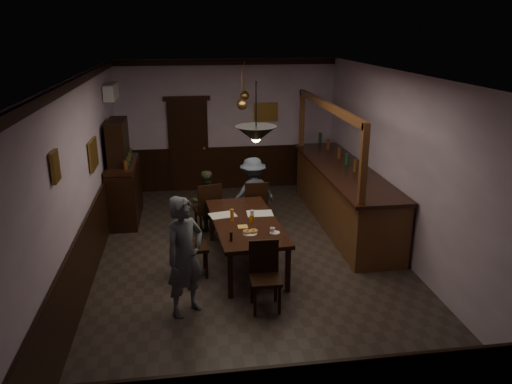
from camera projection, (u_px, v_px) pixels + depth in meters
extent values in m
cube|color=#2D2621|center=(250.00, 261.00, 8.21)|extent=(5.00, 8.00, 0.01)
cube|color=white|center=(250.00, 75.00, 7.27)|extent=(5.00, 8.00, 0.01)
cube|color=#A993AB|center=(227.00, 126.00, 11.50)|extent=(5.00, 0.01, 3.00)
cube|color=#A993AB|center=(316.00, 312.00, 3.98)|extent=(5.00, 0.01, 3.00)
cube|color=#A993AB|center=(83.00, 180.00, 7.40)|extent=(0.01, 8.00, 3.00)
cube|color=#A993AB|center=(403.00, 167.00, 8.08)|extent=(0.01, 8.00, 3.00)
cube|color=black|center=(245.00, 222.00, 7.91)|extent=(1.15, 2.26, 0.06)
cube|color=black|center=(230.00, 276.00, 7.00)|extent=(0.07, 0.07, 0.69)
cube|color=black|center=(288.00, 270.00, 7.17)|extent=(0.07, 0.07, 0.69)
cube|color=black|center=(211.00, 223.00, 8.89)|extent=(0.07, 0.07, 0.69)
cube|color=black|center=(257.00, 219.00, 9.06)|extent=(0.07, 0.07, 0.69)
cube|color=black|center=(207.00, 210.00, 9.15)|extent=(0.53, 0.53, 0.05)
cube|color=black|center=(210.00, 199.00, 8.89)|extent=(0.44, 0.14, 0.52)
cube|color=black|center=(214.00, 218.00, 9.45)|extent=(0.04, 0.04, 0.45)
cube|color=black|center=(196.00, 220.00, 9.32)|extent=(0.04, 0.04, 0.45)
cube|color=black|center=(220.00, 224.00, 9.13)|extent=(0.04, 0.04, 0.45)
cube|color=black|center=(201.00, 227.00, 9.01)|extent=(0.04, 0.04, 0.45)
cube|color=black|center=(255.00, 207.00, 9.33)|extent=(0.43, 0.43, 0.05)
cube|color=black|center=(257.00, 196.00, 9.07)|extent=(0.43, 0.05, 0.51)
cube|color=black|center=(263.00, 215.00, 9.60)|extent=(0.04, 0.04, 0.44)
cube|color=black|center=(245.00, 216.00, 9.55)|extent=(0.04, 0.04, 0.44)
cube|color=black|center=(266.00, 222.00, 9.27)|extent=(0.04, 0.04, 0.44)
cube|color=black|center=(247.00, 223.00, 9.23)|extent=(0.04, 0.04, 0.44)
cube|color=black|center=(266.00, 280.00, 6.70)|extent=(0.41, 0.41, 0.05)
cube|color=black|center=(264.00, 256.00, 6.79)|extent=(0.41, 0.05, 0.48)
cube|color=black|center=(255.00, 302.00, 6.60)|extent=(0.04, 0.04, 0.42)
cube|color=black|center=(279.00, 300.00, 6.64)|extent=(0.04, 0.04, 0.42)
cube|color=black|center=(252.00, 289.00, 6.91)|extent=(0.04, 0.04, 0.42)
cube|color=black|center=(275.00, 288.00, 6.95)|extent=(0.04, 0.04, 0.42)
cube|color=black|center=(194.00, 247.00, 7.63)|extent=(0.45, 0.45, 0.05)
cube|color=black|center=(180.00, 231.00, 7.51)|extent=(0.06, 0.43, 0.51)
cube|color=black|center=(207.00, 265.00, 7.58)|extent=(0.04, 0.04, 0.44)
cube|color=black|center=(204.00, 255.00, 7.91)|extent=(0.04, 0.04, 0.44)
cube|color=black|center=(183.00, 267.00, 7.52)|extent=(0.04, 0.04, 0.44)
cube|color=black|center=(182.00, 257.00, 7.84)|extent=(0.04, 0.04, 0.44)
imported|color=#52585E|center=(185.00, 256.00, 6.51)|extent=(0.71, 0.68, 1.64)
imported|color=#3D4227|center=(206.00, 201.00, 9.30)|extent=(0.68, 0.60, 1.16)
imported|color=#505C72|center=(253.00, 193.00, 9.45)|extent=(0.99, 0.74, 1.36)
cube|color=silver|center=(223.00, 215.00, 8.12)|extent=(0.47, 0.38, 0.01)
cube|color=silver|center=(260.00, 213.00, 8.18)|extent=(0.43, 0.31, 0.01)
cube|color=#DEAB52|center=(243.00, 226.00, 7.66)|extent=(0.16, 0.16, 0.00)
cylinder|color=white|center=(275.00, 233.00, 7.41)|extent=(0.15, 0.15, 0.01)
imported|color=white|center=(272.00, 230.00, 7.40)|extent=(0.09, 0.09, 0.07)
cylinder|color=white|center=(250.00, 233.00, 7.39)|extent=(0.22, 0.22, 0.01)
torus|color=#C68C47|center=(247.00, 232.00, 7.38)|extent=(0.13, 0.13, 0.04)
torus|color=#C68C47|center=(254.00, 231.00, 7.40)|extent=(0.13, 0.13, 0.04)
cylinder|color=orange|center=(252.00, 219.00, 7.80)|extent=(0.07, 0.07, 0.12)
cylinder|color=#BF721E|center=(232.00, 215.00, 7.84)|extent=(0.06, 0.06, 0.20)
cylinder|color=silver|center=(252.00, 215.00, 7.93)|extent=(0.06, 0.06, 0.15)
cylinder|color=black|center=(231.00, 236.00, 7.12)|extent=(0.04, 0.04, 0.14)
cube|color=black|center=(125.00, 193.00, 9.85)|extent=(0.54, 1.51, 1.08)
cube|color=black|center=(122.00, 164.00, 9.66)|extent=(0.52, 1.46, 0.09)
cube|color=black|center=(118.00, 143.00, 9.52)|extent=(0.32, 0.97, 0.86)
cube|color=#523016|center=(343.00, 197.00, 9.62)|extent=(0.88, 4.12, 1.08)
cube|color=black|center=(344.00, 169.00, 9.45)|extent=(0.98, 4.22, 0.06)
cube|color=#523016|center=(328.00, 106.00, 9.01)|extent=(0.10, 4.02, 0.12)
cube|color=#523016|center=(363.00, 166.00, 7.36)|extent=(0.10, 0.10, 1.28)
cube|color=#523016|center=(302.00, 119.00, 11.04)|extent=(0.10, 0.10, 1.28)
cube|color=black|center=(189.00, 146.00, 11.47)|extent=(0.90, 0.06, 2.10)
cube|color=white|center=(111.00, 92.00, 9.84)|extent=(0.20, 0.85, 0.30)
cube|color=olive|center=(55.00, 167.00, 5.70)|extent=(0.04, 0.28, 0.36)
cube|color=olive|center=(93.00, 154.00, 8.09)|extent=(0.04, 0.62, 0.48)
cube|color=olive|center=(266.00, 112.00, 11.49)|extent=(0.55, 0.04, 0.42)
cylinder|color=black|center=(256.00, 108.00, 6.56)|extent=(0.02, 0.02, 0.70)
cone|color=black|center=(256.00, 134.00, 6.67)|extent=(0.56, 0.56, 0.22)
sphere|color=#FFD88C|center=(256.00, 138.00, 6.69)|extent=(0.12, 0.12, 0.12)
cylinder|color=#BF8C3F|center=(242.00, 85.00, 9.11)|extent=(0.02, 0.02, 0.70)
cone|color=#BF8C3F|center=(242.00, 104.00, 9.22)|extent=(0.20, 0.20, 0.22)
sphere|color=#FFD88C|center=(242.00, 107.00, 9.24)|extent=(0.12, 0.12, 0.12)
cylinder|color=#BF8C3F|center=(244.00, 78.00, 10.30)|extent=(0.02, 0.02, 0.70)
cone|color=#BF8C3F|center=(245.00, 96.00, 10.41)|extent=(0.20, 0.20, 0.22)
sphere|color=#FFD88C|center=(245.00, 98.00, 10.42)|extent=(0.12, 0.12, 0.12)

